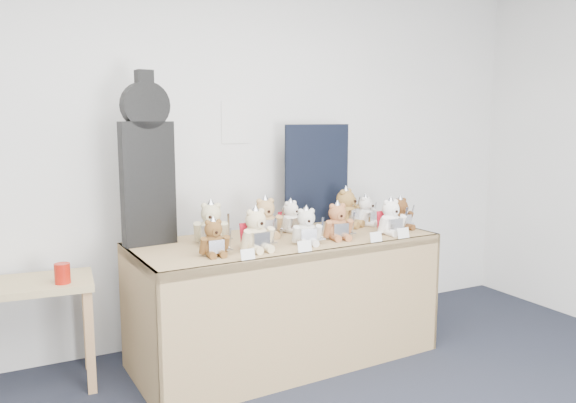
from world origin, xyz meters
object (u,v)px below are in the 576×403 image
teddy_back_end (366,212)px  teddy_back_right (347,209)px  display_table (291,267)px  teddy_back_centre_left (266,219)px  teddy_back_left (211,225)px  teddy_front_right (338,223)px  teddy_front_end (401,215)px  teddy_front_centre (306,228)px  teddy_back_centre_right (291,218)px  side_table (22,303)px  teddy_front_far_left (214,239)px  guitar_case (147,161)px  red_cup (62,273)px  teddy_front_far_right (391,218)px  teddy_front_left (256,232)px

teddy_back_end → teddy_back_right: bearing=143.7°
display_table → teddy_back_centre_left: bearing=113.8°
teddy_back_centre_left → teddy_back_left: bearing=-169.2°
teddy_front_right → teddy_back_end: size_ratio=1.09×
teddy_front_end → teddy_back_end: size_ratio=1.04×
teddy_front_centre → teddy_back_centre_right: size_ratio=1.04×
side_table → teddy_front_far_left: 1.19m
display_table → teddy_front_far_left: size_ratio=8.35×
teddy_front_far_left → guitar_case: bearing=121.8°
red_cup → teddy_front_right: size_ratio=0.44×
red_cup → teddy_back_centre_right: teddy_back_centre_right is taller
teddy_back_left → red_cup: bearing=-163.2°
teddy_front_far_right → teddy_back_centre_right: size_ratio=1.10×
side_table → teddy_back_centre_right: teddy_back_centre_right is taller
red_cup → teddy_front_end: bearing=-6.7°
teddy_front_centre → red_cup: bearing=177.5°
side_table → teddy_front_far_right: teddy_front_far_right is taller
teddy_front_far_right → teddy_back_left: 1.22m
red_cup → teddy_front_end: size_ratio=0.46×
teddy_back_end → guitar_case: bearing=147.7°
guitar_case → teddy_front_far_left: 0.68m
display_table → side_table: bearing=163.9°
teddy_front_end → teddy_back_right: teddy_back_right is taller
guitar_case → teddy_back_right: 1.47m
guitar_case → red_cup: 0.82m
red_cup → teddy_back_end: 2.10m
guitar_case → teddy_back_left: guitar_case is taller
side_table → teddy_front_end: size_ratio=3.25×
teddy_back_centre_left → teddy_back_centre_right: (0.22, 0.06, -0.02)m
teddy_front_centre → teddy_back_end: teddy_front_centre is taller
side_table → teddy_front_far_right: 2.36m
teddy_back_centre_right → red_cup: bearing=161.7°
red_cup → teddy_front_left: bearing=-20.7°
teddy_front_right → teddy_front_far_right: size_ratio=0.98×
teddy_back_centre_left → teddy_back_centre_right: teddy_back_centre_left is taller
teddy_back_left → teddy_back_end: teddy_back_left is taller
display_table → teddy_front_centre: 0.31m
teddy_front_far_right → teddy_back_centre_left: bearing=159.2°
red_cup → teddy_front_centre: 1.46m
teddy_front_left → teddy_back_centre_left: bearing=50.0°
teddy_front_left → teddy_back_right: 0.97m
red_cup → teddy_back_right: 1.95m
red_cup → teddy_front_far_left: teddy_front_far_left is taller
teddy_front_end → teddy_back_left: bearing=164.0°
guitar_case → teddy_back_centre_left: size_ratio=3.60×
teddy_front_centre → teddy_front_far_right: size_ratio=0.95×
side_table → teddy_front_centre: bearing=-12.3°
teddy_front_left → teddy_back_right: bearing=16.3°
teddy_front_centre → teddy_back_left: bearing=164.1°
teddy_front_right → red_cup: bearing=176.3°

